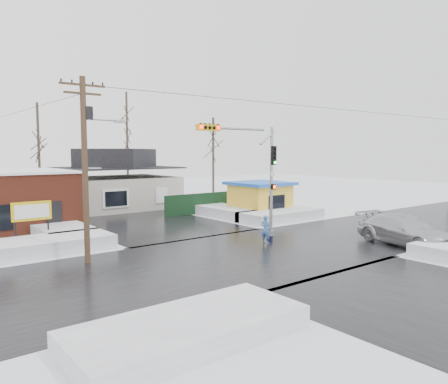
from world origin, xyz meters
TOP-DOWN VIEW (x-y plane):
  - ground at (0.00, 0.00)m, footprint 120.00×120.00m
  - road_ns at (0.00, 0.00)m, footprint 10.00×120.00m
  - road_ew at (0.00, 0.00)m, footprint 120.00×10.00m
  - snowbank_nw at (-9.00, 7.00)m, footprint 7.00×3.00m
  - snowbank_ne at (9.00, 7.00)m, footprint 7.00×3.00m
  - snowbank_sw at (-9.00, -7.00)m, footprint 7.00×3.00m
  - snowbank_nside_w at (-7.00, 12.00)m, footprint 3.00×8.00m
  - snowbank_nside_e at (7.00, 12.00)m, footprint 3.00×8.00m
  - traffic_signal at (2.43, 2.97)m, footprint 6.05×0.68m
  - utility_pole at (-7.93, 3.50)m, footprint 3.15×0.44m
  - marquee_sign at (-9.00, 9.49)m, footprint 2.20×0.21m
  - house at (2.00, 22.00)m, footprint 10.40×8.40m
  - kiosk at (9.50, 9.99)m, footprint 4.60×4.60m
  - fence at (6.50, 14.00)m, footprint 8.00×0.12m
  - tree_far_left at (-4.00, 26.00)m, footprint 3.00×3.00m
  - tree_far_mid at (6.00, 28.00)m, footprint 3.00×3.00m
  - tree_far_right at (12.00, 20.00)m, footprint 3.00×3.00m
  - pedestrian at (1.95, 1.32)m, footprint 0.58×0.71m
  - car at (8.08, -3.91)m, footprint 3.40×6.26m
  - shopping_bag at (2.46, 1.48)m, footprint 0.30×0.16m

SIDE VIEW (x-z plane):
  - ground at x=0.00m, z-range 0.00..0.00m
  - road_ns at x=0.00m, z-range 0.00..0.02m
  - road_ew at x=0.00m, z-range 0.00..0.02m
  - shopping_bag at x=2.46m, z-range 0.00..0.35m
  - snowbank_sw at x=-9.00m, z-range 0.00..0.70m
  - snowbank_nw at x=-9.00m, z-range 0.00..0.80m
  - snowbank_ne at x=9.00m, z-range 0.00..0.80m
  - snowbank_nside_w at x=-7.00m, z-range 0.00..0.80m
  - snowbank_nside_e at x=7.00m, z-range 0.00..0.80m
  - pedestrian at x=1.95m, z-range 0.00..1.69m
  - car at x=8.08m, z-range 0.00..1.72m
  - fence at x=6.50m, z-range 0.00..1.80m
  - kiosk at x=9.50m, z-range 0.03..2.90m
  - marquee_sign at x=-9.00m, z-range 0.65..3.20m
  - house at x=2.00m, z-range -0.26..5.50m
  - traffic_signal at x=2.43m, z-range 1.04..8.04m
  - utility_pole at x=-7.93m, z-range 0.61..9.61m
  - tree_far_right at x=12.00m, z-range 2.66..11.66m
  - tree_far_left at x=-4.00m, z-range 2.95..12.95m
  - tree_far_mid at x=6.00m, z-range 3.54..15.54m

